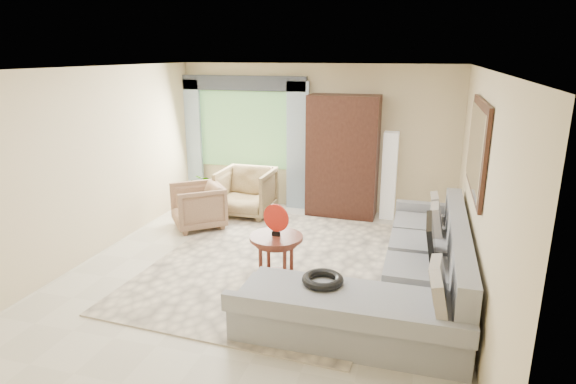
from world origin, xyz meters
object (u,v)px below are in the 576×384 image
(sectional_sofa, at_px, (404,279))
(potted_plant, at_px, (206,189))
(tv_screen, at_px, (431,240))
(armoire, at_px, (343,157))
(floor_lamp, at_px, (389,176))
(coffee_table, at_px, (276,259))
(armchair_left, at_px, (198,206))
(armchair_right, at_px, (246,192))

(sectional_sofa, relative_size, potted_plant, 5.72)
(tv_screen, bearing_deg, potted_plant, 147.59)
(armoire, bearing_deg, floor_lamp, 4.29)
(coffee_table, relative_size, potted_plant, 1.07)
(sectional_sofa, bearing_deg, floor_lamp, 98.33)
(coffee_table, bearing_deg, tv_screen, 5.92)
(armchair_left, bearing_deg, floor_lamp, 76.02)
(potted_plant, bearing_deg, armchair_left, -70.49)
(coffee_table, xyz_separation_m, floor_lamp, (1.09, 2.97, 0.41))
(potted_plant, distance_m, armoire, 2.66)
(floor_lamp, bearing_deg, armchair_right, -167.11)
(tv_screen, distance_m, floor_lamp, 2.87)
(sectional_sofa, relative_size, tv_screen, 4.68)
(coffee_table, bearing_deg, potted_plant, 129.30)
(tv_screen, bearing_deg, armoire, 118.88)
(tv_screen, height_order, potted_plant, tv_screen)
(armchair_left, distance_m, armoire, 2.60)
(potted_plant, height_order, floor_lamp, floor_lamp)
(coffee_table, bearing_deg, sectional_sofa, 0.31)
(sectional_sofa, height_order, armchair_right, sectional_sofa)
(tv_screen, xyz_separation_m, armchair_right, (-3.10, 2.23, -0.30))
(sectional_sofa, bearing_deg, potted_plant, 144.00)
(tv_screen, distance_m, coffee_table, 1.84)
(potted_plant, relative_size, floor_lamp, 0.40)
(sectional_sofa, bearing_deg, armchair_right, 139.67)
(tv_screen, xyz_separation_m, floor_lamp, (-0.70, 2.78, 0.03))
(coffee_table, height_order, armchair_left, armchair_left)
(armchair_right, distance_m, floor_lamp, 2.49)
(armchair_left, height_order, armchair_right, armchair_right)
(potted_plant, bearing_deg, armoire, 3.29)
(sectional_sofa, xyz_separation_m, armchair_right, (-2.84, 2.41, 0.13))
(tv_screen, distance_m, armoire, 3.12)
(coffee_table, xyz_separation_m, armoire, (0.29, 2.91, 0.71))
(armoire, distance_m, floor_lamp, 0.86)
(armchair_left, bearing_deg, armchair_right, 107.40)
(armchair_left, bearing_deg, sectional_sofa, 25.93)
(tv_screen, relative_size, floor_lamp, 0.49)
(sectional_sofa, height_order, tv_screen, tv_screen)
(armchair_left, relative_size, floor_lamp, 0.53)
(potted_plant, bearing_deg, coffee_table, -50.70)
(floor_lamp, bearing_deg, armoire, -175.71)
(coffee_table, bearing_deg, armchair_right, 118.45)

